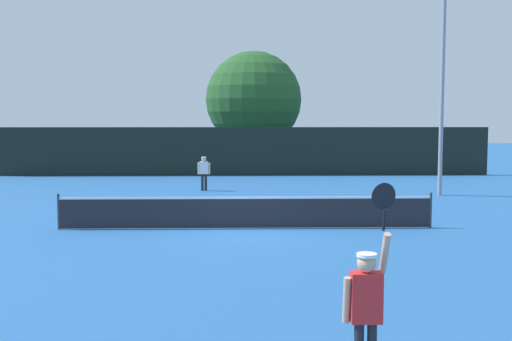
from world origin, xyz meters
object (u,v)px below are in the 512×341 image
(player_receiving, at_px, (204,170))
(light_pole, at_px, (443,74))
(parked_car_near, at_px, (387,156))
(tennis_ball, at_px, (241,221))
(large_tree, at_px, (254,99))
(player_serving, at_px, (367,299))

(player_receiving, distance_m, light_pole, 11.22)
(light_pole, xyz_separation_m, parked_car_near, (1.11, 14.32, -4.40))
(tennis_ball, relative_size, large_tree, 0.01)
(player_serving, distance_m, player_receiving, 20.82)
(tennis_ball, xyz_separation_m, parked_car_near, (9.65, 20.85, 0.74))
(parked_car_near, bearing_deg, player_serving, -102.76)
(player_serving, relative_size, light_pole, 0.28)
(tennis_ball, distance_m, large_tree, 21.55)
(light_pole, bearing_deg, player_receiving, 169.53)
(player_serving, relative_size, parked_car_near, 0.60)
(player_serving, bearing_deg, light_pole, 69.47)
(player_serving, xyz_separation_m, parked_car_near, (8.11, 33.01, -0.35))
(player_serving, bearing_deg, tennis_ball, 97.22)
(player_serving, height_order, light_pole, light_pole)
(player_receiving, xyz_separation_m, large_tree, (2.53, 12.66, 3.56))
(player_receiving, xyz_separation_m, tennis_ball, (1.68, -8.41, -0.90))
(player_serving, xyz_separation_m, light_pole, (7.00, 18.68, 4.05))
(large_tree, xyz_separation_m, parked_car_near, (8.79, -0.22, -3.72))
(player_receiving, height_order, large_tree, large_tree)
(tennis_ball, distance_m, parked_car_near, 22.98)
(player_receiving, distance_m, parked_car_near, 16.82)
(player_receiving, bearing_deg, large_tree, -101.31)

